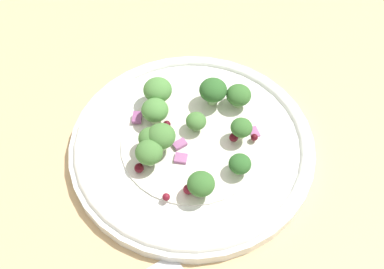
% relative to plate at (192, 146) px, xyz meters
% --- Properties ---
extents(ground_plane, '(1.80, 1.80, 0.02)m').
position_rel_plate_xyz_m(ground_plane, '(0.01, 0.03, -0.02)').
color(ground_plane, tan).
extents(plate, '(0.24, 0.24, 0.02)m').
position_rel_plate_xyz_m(plate, '(0.00, 0.00, 0.00)').
color(plate, white).
rests_on(plate, ground_plane).
extents(dressing_pool, '(0.14, 0.14, 0.00)m').
position_rel_plate_xyz_m(dressing_pool, '(0.00, 0.00, 0.00)').
color(dressing_pool, white).
rests_on(dressing_pool, plate).
extents(broccoli_floret_0, '(0.02, 0.02, 0.02)m').
position_rel_plate_xyz_m(broccoli_floret_0, '(0.02, 0.04, 0.02)').
color(broccoli_floret_0, '#9EC684').
rests_on(broccoli_floret_0, plate).
extents(broccoli_floret_1, '(0.02, 0.02, 0.02)m').
position_rel_plate_xyz_m(broccoli_floret_1, '(-0.02, -0.04, 0.02)').
color(broccoli_floret_1, '#ADD18E').
rests_on(broccoli_floret_1, plate).
extents(broccoli_floret_2, '(0.03, 0.03, 0.03)m').
position_rel_plate_xyz_m(broccoli_floret_2, '(0.04, 0.01, 0.02)').
color(broccoli_floret_2, '#ADD18E').
rests_on(broccoli_floret_2, plate).
extents(broccoli_floret_3, '(0.03, 0.03, 0.03)m').
position_rel_plate_xyz_m(broccoli_floret_3, '(0.03, -0.05, 0.03)').
color(broccoli_floret_3, '#9EC684').
rests_on(broccoli_floret_3, plate).
extents(broccoli_floret_4, '(0.03, 0.03, 0.03)m').
position_rel_plate_xyz_m(broccoli_floret_4, '(-0.05, 0.03, 0.02)').
color(broccoli_floret_4, '#ADD18E').
rests_on(broccoli_floret_4, plate).
extents(broccoli_floret_5, '(0.03, 0.03, 0.03)m').
position_rel_plate_xyz_m(broccoli_floret_5, '(0.01, 0.02, 0.03)').
color(broccoli_floret_5, '#ADD18E').
rests_on(broccoli_floret_5, plate).
extents(broccoli_floret_6, '(0.03, 0.03, 0.03)m').
position_rel_plate_xyz_m(broccoli_floret_6, '(0.00, 0.05, 0.02)').
color(broccoli_floret_6, '#9EC684').
rests_on(broccoli_floret_6, plate).
extents(broccoli_floret_7, '(0.03, 0.03, 0.03)m').
position_rel_plate_xyz_m(broccoli_floret_7, '(0.01, -0.07, 0.02)').
color(broccoli_floret_7, '#9EC684').
rests_on(broccoli_floret_7, plate).
extents(broccoli_floret_8, '(0.03, 0.03, 0.03)m').
position_rel_plate_xyz_m(broccoli_floret_8, '(0.06, -0.00, 0.02)').
color(broccoli_floret_8, '#8EB77A').
rests_on(broccoli_floret_8, plate).
extents(broccoli_floret_9, '(0.02, 0.02, 0.02)m').
position_rel_plate_xyz_m(broccoli_floret_9, '(0.01, -0.01, 0.02)').
color(broccoli_floret_9, '#8EB77A').
rests_on(broccoli_floret_9, plate).
extents(broccoli_floret_10, '(0.02, 0.02, 0.02)m').
position_rel_plate_xyz_m(broccoli_floret_10, '(-0.05, -0.02, 0.02)').
color(broccoli_floret_10, '#ADD18E').
rests_on(broccoli_floret_10, plate).
extents(cranberry_0, '(0.01, 0.01, 0.01)m').
position_rel_plate_xyz_m(cranberry_0, '(-0.04, 0.04, 0.01)').
color(cranberry_0, maroon).
rests_on(cranberry_0, plate).
extents(cranberry_1, '(0.01, 0.01, 0.01)m').
position_rel_plate_xyz_m(cranberry_1, '(0.03, 0.01, 0.01)').
color(cranberry_1, '#4C0A14').
rests_on(cranberry_1, plate).
extents(cranberry_2, '(0.01, 0.01, 0.01)m').
position_rel_plate_xyz_m(cranberry_2, '(-0.04, 0.02, 0.01)').
color(cranberry_2, '#4C0A14').
rests_on(cranberry_2, plate).
extents(cranberry_3, '(0.01, 0.01, 0.01)m').
position_rel_plate_xyz_m(cranberry_3, '(0.00, 0.06, 0.01)').
color(cranberry_3, '#4C0A14').
rests_on(cranberry_3, plate).
extents(cranberry_4, '(0.01, 0.01, 0.01)m').
position_rel_plate_xyz_m(cranberry_4, '(-0.03, -0.05, 0.01)').
color(cranberry_4, '#4C0A14').
rests_on(cranberry_4, plate).
extents(cranberry_5, '(0.01, 0.01, 0.01)m').
position_rel_plate_xyz_m(cranberry_5, '(-0.04, 0.06, 0.01)').
color(cranberry_5, maroon).
rests_on(cranberry_5, plate).
extents(cranberry_6, '(0.01, 0.01, 0.01)m').
position_rel_plate_xyz_m(cranberry_6, '(-0.02, -0.03, 0.01)').
color(cranberry_6, '#4C0A14').
rests_on(cranberry_6, plate).
extents(onion_bit_0, '(0.01, 0.01, 0.00)m').
position_rel_plate_xyz_m(onion_bit_0, '(0.02, 0.03, 0.01)').
color(onion_bit_0, '#A35B93').
rests_on(onion_bit_0, plate).
extents(onion_bit_1, '(0.01, 0.01, 0.00)m').
position_rel_plate_xyz_m(onion_bit_1, '(0.00, 0.01, 0.01)').
color(onion_bit_1, '#A35B93').
rests_on(onion_bit_1, plate).
extents(onion_bit_2, '(0.02, 0.02, 0.01)m').
position_rel_plate_xyz_m(onion_bit_2, '(0.01, 0.05, 0.01)').
color(onion_bit_2, '#843D75').
rests_on(onion_bit_2, plate).
extents(onion_bit_3, '(0.02, 0.02, 0.00)m').
position_rel_plate_xyz_m(onion_bit_3, '(0.06, 0.03, 0.01)').
color(onion_bit_3, '#934C84').
rests_on(onion_bit_3, plate).
extents(onion_bit_4, '(0.02, 0.02, 0.00)m').
position_rel_plate_xyz_m(onion_bit_4, '(-0.01, 0.02, 0.01)').
color(onion_bit_4, '#A35B93').
rests_on(onion_bit_4, plate).
extents(onion_bit_5, '(0.02, 0.01, 0.00)m').
position_rel_plate_xyz_m(onion_bit_5, '(-0.03, -0.06, 0.01)').
color(onion_bit_5, '#A35B93').
rests_on(onion_bit_5, plate).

